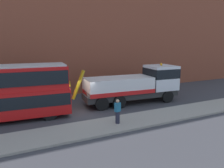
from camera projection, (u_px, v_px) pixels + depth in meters
ground_plane at (78, 111)px, 18.37m from camera, size 120.00×120.00×0.00m
near_kerb at (96, 128)px, 14.64m from camera, size 60.00×2.80×0.15m
building_facade at (57, 18)px, 22.60m from camera, size 60.00×1.50×16.00m
recovery_tow_truck at (136, 84)px, 20.61m from camera, size 10.22×3.26×3.67m
pedestrian_bystander at (118, 112)px, 15.07m from camera, size 0.46×0.38×1.71m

